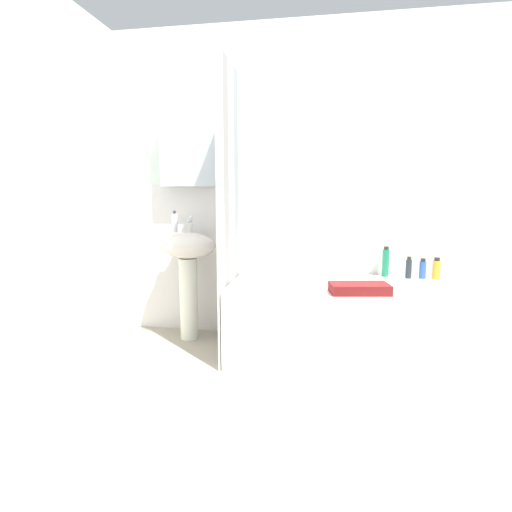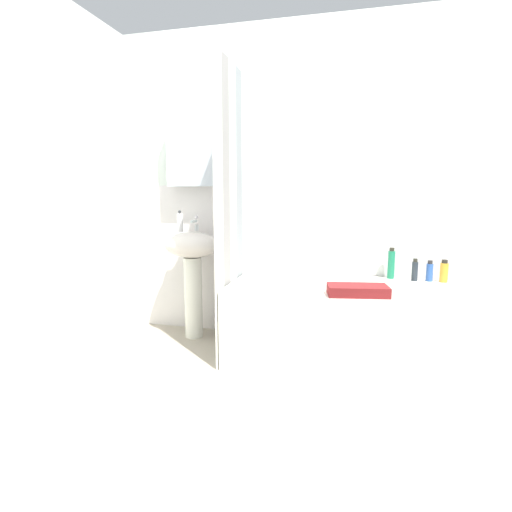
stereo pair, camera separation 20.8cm
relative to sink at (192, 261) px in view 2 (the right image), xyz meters
The scene contains 13 objects.
ground_plane 1.51m from the sink, 48.95° to the right, with size 4.80×5.60×0.04m, color #9F9583.
wall_back_tiled 1.02m from the sink, 15.58° to the left, with size 3.60×0.18×2.40m.
wall_left_tiled 1.08m from the sink, 134.51° to the right, with size 0.07×1.81×2.40m.
sink is the anchor object (origin of this frame).
faucet 0.30m from the sink, 90.00° to the left, with size 0.03×0.12×0.12m.
soap_dispenser 0.31m from the sink, behind, with size 0.05×0.05×0.17m.
bathtub 1.24m from the sink, ahead, with size 1.53×0.74×0.52m, color white.
shower_curtain 0.58m from the sink, 25.05° to the right, with size 0.01×0.74×2.00m.
shampoo_bottle 1.84m from the sink, ahead, with size 0.05×0.05×0.16m.
conditioner_bottle 1.75m from the sink, ahead, with size 0.05×0.05×0.15m.
body_wash_bottle 1.65m from the sink, ahead, with size 0.04×0.04×0.16m.
lotion_bottle 1.49m from the sink, ahead, with size 0.05×0.05×0.23m.
towel_folded 1.33m from the sink, 18.98° to the right, with size 0.36×0.18×0.06m, color maroon.
Camera 2 is at (0.34, -1.86, 1.13)m, focal length 28.28 mm.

